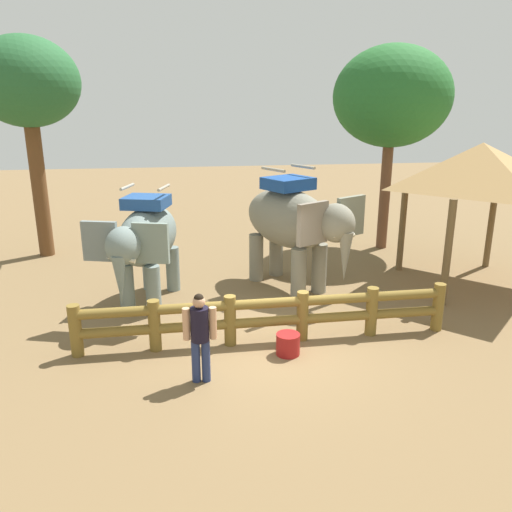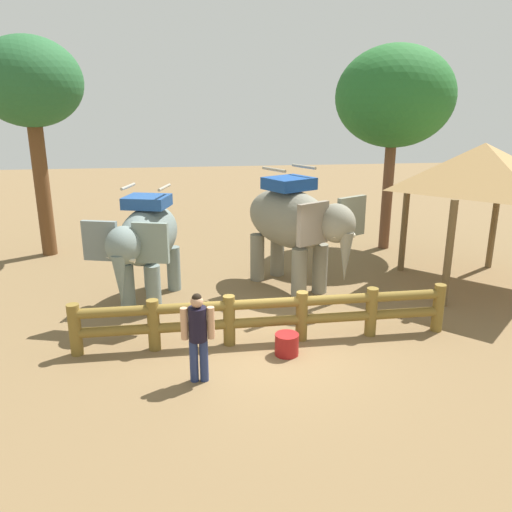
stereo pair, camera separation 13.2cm
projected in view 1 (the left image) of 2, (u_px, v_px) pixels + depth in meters
The scene contains 9 objects.
ground_plane at pixel (268, 346), 10.33m from camera, with size 60.00×60.00×0.00m, color brown.
log_fence at pixel (267, 315), 10.33m from camera, with size 7.70×0.34×1.05m.
elephant_near_left at pixel (145, 240), 12.04m from camera, with size 2.24×3.41×2.86m.
elephant_center at pixel (294, 222), 13.03m from camera, with size 2.99×3.70×3.17m.
tourist_woman_in_black at pixel (200, 332), 8.76m from camera, with size 0.58×0.34×1.65m.
thatched_shelter at pixel (481, 167), 12.97m from camera, with size 3.75×3.75×3.75m.
tree_far_left at pixel (27, 86), 14.98m from camera, with size 3.08×3.08×6.61m.
tree_back_center at pixel (392, 98), 15.92m from camera, with size 3.67×3.67×6.45m.
feed_bucket at pixel (288, 344), 9.93m from camera, with size 0.47×0.47×0.43m.
Camera 1 is at (-1.60, -9.22, 4.74)m, focal length 35.85 mm.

